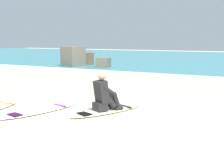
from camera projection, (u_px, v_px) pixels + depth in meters
The scene contains 7 objects.
ground_plane at pixel (73, 107), 8.09m from camera, with size 80.00×80.00×0.00m, color beige.
sea at pixel (220, 59), 26.29m from camera, with size 80.00×28.00×0.10m, color teal.
breaking_foam at pixel (167, 76), 14.44m from camera, with size 80.00×0.90×0.11m, color white.
surfboard_main at pixel (107, 111), 7.52m from camera, with size 1.25×2.17×0.08m.
surfer_seated at pixel (104, 95), 7.40m from camera, with size 0.62×0.77×0.95m.
surfboard_spare_near at pixel (40, 111), 7.55m from camera, with size 0.94×2.26×0.08m.
rock_outcrop_distant at pixel (80, 59), 19.92m from camera, with size 4.19×3.27×1.31m.
Camera 1 is at (4.75, -6.42, 1.78)m, focal length 49.34 mm.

